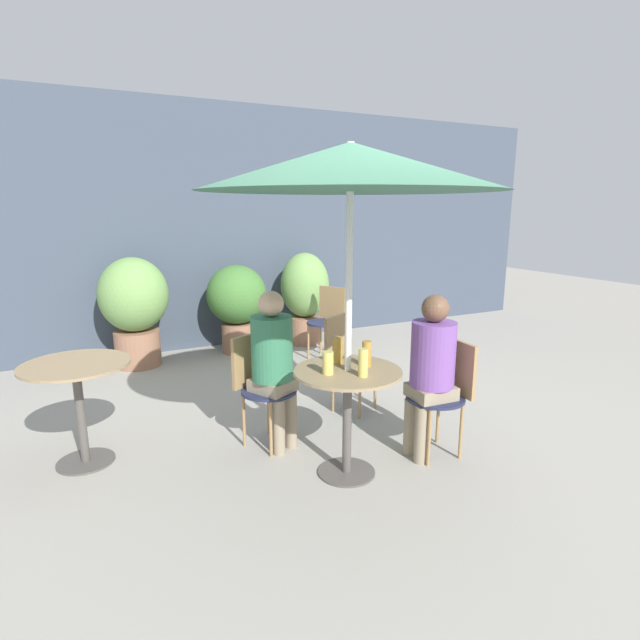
# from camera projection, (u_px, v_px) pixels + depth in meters

# --- Properties ---
(ground_plane) EXTENTS (20.00, 20.00, 0.00)m
(ground_plane) POSITION_uv_depth(u_px,v_px,m) (361.00, 463.00, 3.51)
(ground_plane) COLOR #9E998E
(storefront_wall) EXTENTS (10.00, 0.06, 3.00)m
(storefront_wall) POSITION_uv_depth(u_px,v_px,m) (218.00, 228.00, 6.23)
(storefront_wall) COLOR #3D4756
(storefront_wall) RESTS_ON ground_plane
(cafe_table_near) EXTENTS (0.70, 0.70, 0.73)m
(cafe_table_near) POSITION_uv_depth(u_px,v_px,m) (347.00, 396.00, 3.25)
(cafe_table_near) COLOR #514C47
(cafe_table_near) RESTS_ON ground_plane
(cafe_table_far) EXTENTS (0.71, 0.71, 0.73)m
(cafe_table_far) POSITION_uv_depth(u_px,v_px,m) (78.00, 388.00, 3.39)
(cafe_table_far) COLOR #514C47
(cafe_table_far) RESTS_ON ground_plane
(bistro_chair_0) EXTENTS (0.42, 0.42, 0.83)m
(bistro_chair_0) POSITION_uv_depth(u_px,v_px,m) (446.00, 386.00, 3.56)
(bistro_chair_0) COLOR #232847
(bistro_chair_0) RESTS_ON ground_plane
(bistro_chair_1) EXTENTS (0.46, 0.47, 0.83)m
(bistro_chair_1) POSITION_uv_depth(u_px,v_px,m) (260.00, 379.00, 3.73)
(bistro_chair_1) COLOR #232847
(bistro_chair_1) RESTS_ON ground_plane
(bistro_chair_2) EXTENTS (0.47, 0.46, 0.83)m
(bistro_chair_2) POSITION_uv_depth(u_px,v_px,m) (328.00, 315.00, 5.91)
(bistro_chair_2) COLOR #232847
(bistro_chair_2) RESTS_ON ground_plane
(bistro_chair_3) EXTENTS (0.46, 0.47, 0.83)m
(bistro_chair_3) POSITION_uv_depth(u_px,v_px,m) (346.00, 353.00, 4.37)
(bistro_chair_3) COLOR #232847
(bistro_chair_3) RESTS_ON ground_plane
(seated_person_0) EXTENTS (0.32, 0.31, 1.18)m
(seated_person_0) POSITION_uv_depth(u_px,v_px,m) (431.00, 362.00, 3.47)
(seated_person_0) COLOR gray
(seated_person_0) RESTS_ON ground_plane
(seated_person_1) EXTENTS (0.36, 0.37, 1.18)m
(seated_person_1) POSITION_uv_depth(u_px,v_px,m) (273.00, 356.00, 3.60)
(seated_person_1) COLOR gray
(seated_person_1) RESTS_ON ground_plane
(beer_glass_0) EXTENTS (0.07, 0.07, 0.15)m
(beer_glass_0) POSITION_uv_depth(u_px,v_px,m) (328.00, 363.00, 3.12)
(beer_glass_0) COLOR #DBC65B
(beer_glass_0) RESTS_ON cafe_table_near
(beer_glass_1) EXTENTS (0.06, 0.06, 0.18)m
(beer_glass_1) POSITION_uv_depth(u_px,v_px,m) (363.00, 363.00, 3.07)
(beer_glass_1) COLOR #DBC65B
(beer_glass_1) RESTS_ON cafe_table_near
(beer_glass_2) EXTENTS (0.06, 0.06, 0.17)m
(beer_glass_2) POSITION_uv_depth(u_px,v_px,m) (367.00, 354.00, 3.27)
(beer_glass_2) COLOR #B28433
(beer_glass_2) RESTS_ON cafe_table_near
(beer_glass_3) EXTENTS (0.07, 0.07, 0.18)m
(beer_glass_3) POSITION_uv_depth(u_px,v_px,m) (338.00, 350.00, 3.33)
(beer_glass_3) COLOR #B28433
(beer_glass_3) RESTS_ON cafe_table_near
(potted_plant_0) EXTENTS (0.75, 0.75, 1.23)m
(potted_plant_0) POSITION_uv_depth(u_px,v_px,m) (134.00, 304.00, 5.52)
(potted_plant_0) COLOR #93664C
(potted_plant_0) RESTS_ON ground_plane
(potted_plant_1) EXTENTS (0.72, 0.72, 1.08)m
(potted_plant_1) POSITION_uv_depth(u_px,v_px,m) (237.00, 300.00, 6.06)
(potted_plant_1) COLOR #93664C
(potted_plant_1) RESTS_ON ground_plane
(potted_plant_2) EXTENTS (0.63, 0.63, 1.19)m
(potted_plant_2) POSITION_uv_depth(u_px,v_px,m) (305.00, 293.00, 6.49)
(potted_plant_2) COLOR #93664C
(potted_plant_2) RESTS_ON ground_plane
(umbrella) EXTENTS (1.84, 1.84, 2.13)m
(umbrella) POSITION_uv_depth(u_px,v_px,m) (350.00, 167.00, 2.94)
(umbrella) COLOR silver
(umbrella) RESTS_ON ground_plane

